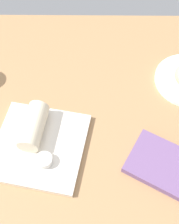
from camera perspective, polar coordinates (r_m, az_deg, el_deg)
name	(u,v)px	position (r cm, az deg, el deg)	size (l,w,h in cm)	color
dining_table	(92,113)	(102.08, 0.37, -0.11)	(110.00, 90.00, 4.00)	#9E754C
square_plate	(40,146)	(94.03, -8.94, -6.09)	(25.89, 25.89, 1.60)	silver
sauce_cup	(45,160)	(89.61, -8.11, -8.64)	(4.68, 4.68, 2.22)	silver
breakfast_wrap	(34,126)	(92.93, -10.02, -2.55)	(6.34, 6.34, 14.26)	beige
book_stack	(168,167)	(92.40, 14.08, -9.65)	(26.12, 23.30, 2.30)	#6B4C7A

